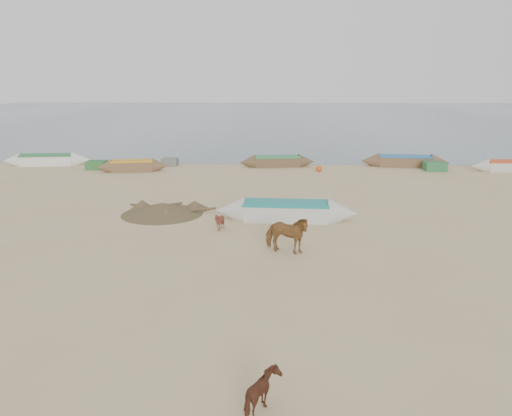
{
  "coord_description": "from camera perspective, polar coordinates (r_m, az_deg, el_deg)",
  "views": [
    {
      "loc": [
        0.8,
        -16.94,
        6.31
      ],
      "look_at": [
        0.0,
        4.0,
        1.0
      ],
      "focal_mm": 35.0,
      "sensor_mm": 36.0,
      "label": 1
    }
  ],
  "objects": [
    {
      "name": "near_canoe",
      "position": [
        23.44,
        3.45,
        -0.33
      ],
      "size": [
        6.76,
        1.76,
        0.86
      ],
      "primitive_type": null,
      "rotation": [
        0.0,
        0.0,
        -0.05
      ],
      "color": "beige",
      "rests_on": "ground"
    },
    {
      "name": "debris_pile",
      "position": [
        24.87,
        -10.69,
        -0.06
      ],
      "size": [
        5.26,
        5.26,
        0.56
      ],
      "primitive_type": "cone",
      "rotation": [
        0.0,
        0.0,
        -0.41
      ],
      "color": "brown",
      "rests_on": "ground"
    },
    {
      "name": "waterline_canoes",
      "position": [
        37.84,
        0.45,
        5.26
      ],
      "size": [
        58.14,
        4.95,
        0.86
      ],
      "color": "brown",
      "rests_on": "ground"
    },
    {
      "name": "sea",
      "position": [
        99.14,
        1.74,
        10.57
      ],
      "size": [
        160.0,
        160.0,
        0.0
      ],
      "primitive_type": "plane",
      "color": "slate",
      "rests_on": "ground"
    },
    {
      "name": "calf_front",
      "position": [
        21.8,
        -4.19,
        -1.55
      ],
      "size": [
        0.96,
        0.93,
        0.8
      ],
      "primitive_type": "imported",
      "rotation": [
        0.0,
        0.0,
        -1.01
      ],
      "color": "#5A281C",
      "rests_on": "ground"
    },
    {
      "name": "ground",
      "position": [
        18.1,
        -0.48,
        -6.19
      ],
      "size": [
        140.0,
        140.0,
        0.0
      ],
      "primitive_type": "plane",
      "color": "tan",
      "rests_on": "ground"
    },
    {
      "name": "beach_clutter",
      "position": [
        37.42,
        6.92,
        4.87
      ],
      "size": [
        45.88,
        3.09,
        0.64
      ],
      "color": "#2F6833",
      "rests_on": "ground"
    },
    {
      "name": "calf_right",
      "position": [
        10.33,
        0.89,
        -20.49
      ],
      "size": [
        0.74,
        0.86,
        0.86
      ],
      "primitive_type": "imported",
      "rotation": [
        0.0,
        0.0,
        1.57
      ],
      "color": "#582D1C",
      "rests_on": "ground"
    },
    {
      "name": "cow_adult",
      "position": [
        18.81,
        3.49,
        -3.03
      ],
      "size": [
        1.91,
        1.31,
        1.48
      ],
      "primitive_type": "imported",
      "rotation": [
        0.0,
        0.0,
        1.25
      ],
      "color": "brown",
      "rests_on": "ground"
    }
  ]
}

